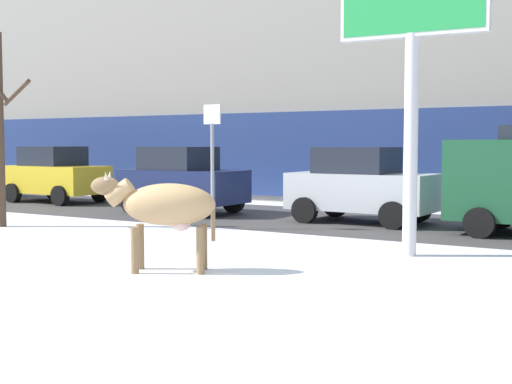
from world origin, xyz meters
The scene contains 9 objects.
ground_plane centered at (0.00, 0.00, 0.00)m, with size 120.00×120.00×0.00m, color white.
road_strip centered at (0.00, 8.71, 0.00)m, with size 60.00×5.60×0.01m, color #423F3F.
building_facade centered at (0.00, 15.90, 6.48)m, with size 44.00×6.10×13.00m.
cow_tan centered at (-0.74, 1.07, 0.99)m, with size 1.86×1.26×1.54m.
billboard centered at (1.99, 4.37, 4.31)m, with size 2.53×0.31×5.56m.
car_yellow_hatchback centered at (-11.56, 8.97, 0.93)m, with size 3.56×2.03×1.86m.
car_navy_hatchback centered at (-5.79, 8.24, 0.93)m, with size 3.56×2.03×1.86m.
car_silver_hatchback centered at (-0.60, 8.62, 0.93)m, with size 3.56×2.03×1.86m.
street_sign centered at (-3.00, 5.68, 1.67)m, with size 0.44×0.08×2.82m.
Camera 1 is at (5.60, -6.95, 1.92)m, focal length 47.40 mm.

